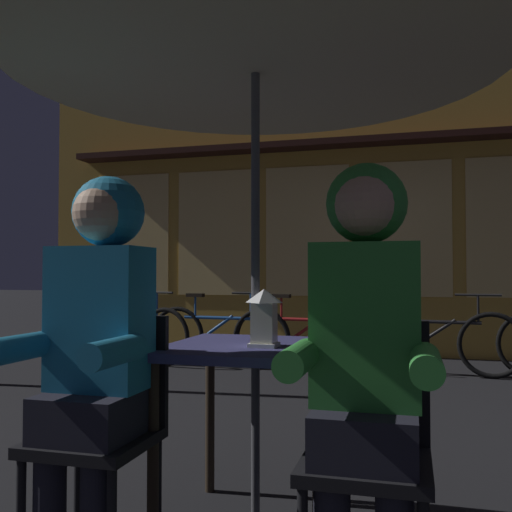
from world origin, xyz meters
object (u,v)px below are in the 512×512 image
(bicycle_nearest, at_px, (130,333))
(bicycle_second, at_px, (218,336))
(lantern, at_px, (264,316))
(patio_umbrella, at_px, (255,29))
(bicycle_third, at_px, (306,338))
(chair_right, at_px, (367,440))
(person_left_hooded, at_px, (97,325))
(chair_left, at_px, (104,420))
(bicycle_fourth, at_px, (438,341))
(person_right_hooded, at_px, (365,332))
(cafe_table, at_px, (255,369))

(bicycle_nearest, height_order, bicycle_second, same)
(bicycle_second, bearing_deg, lantern, -68.36)
(patio_umbrella, relative_size, bicycle_third, 1.38)
(chair_right, bearing_deg, patio_umbrella, 142.45)
(patio_umbrella, distance_m, person_left_hooded, 1.37)
(chair_left, distance_m, bicycle_nearest, 4.63)
(patio_umbrella, xyz_separation_m, bicycle_fourth, (0.87, 3.85, -1.71))
(person_right_hooded, relative_size, bicycle_second, 0.83)
(cafe_table, bearing_deg, patio_umbrella, 0.00)
(chair_left, xyz_separation_m, person_right_hooded, (0.96, -0.06, 0.36))
(person_left_hooded, relative_size, bicycle_nearest, 0.85)
(person_left_hooded, bearing_deg, chair_right, 3.39)
(patio_umbrella, height_order, chair_right, patio_umbrella)
(bicycle_second, bearing_deg, bicycle_fourth, 1.79)
(chair_left, height_order, bicycle_third, chair_left)
(cafe_table, xyz_separation_m, bicycle_third, (-0.47, 3.78, -0.29))
(bicycle_second, bearing_deg, bicycle_nearest, -179.71)
(chair_right, bearing_deg, lantern, 144.22)
(patio_umbrella, relative_size, bicycle_nearest, 1.41)
(cafe_table, height_order, chair_left, chair_left)
(person_right_hooded, bearing_deg, lantern, 139.51)
(cafe_table, bearing_deg, bicycle_nearest, 124.07)
(lantern, relative_size, bicycle_second, 0.14)
(cafe_table, height_order, bicycle_nearest, bicycle_nearest)
(cafe_table, relative_size, lantern, 3.20)
(chair_left, bearing_deg, bicycle_fourth, 72.20)
(chair_left, xyz_separation_m, bicycle_second, (-0.99, 4.14, -0.14))
(bicycle_second, distance_m, bicycle_third, 1.00)
(lantern, height_order, chair_right, lantern)
(lantern, distance_m, person_right_hooded, 0.56)
(chair_left, bearing_deg, chair_right, 0.00)
(chair_left, height_order, bicycle_second, chair_left)
(chair_left, xyz_separation_m, bicycle_fourth, (1.35, 4.22, -0.14))
(cafe_table, distance_m, bicycle_third, 3.82)
(patio_umbrella, xyz_separation_m, person_right_hooded, (0.48, -0.43, -1.21))
(bicycle_nearest, xyz_separation_m, bicycle_fourth, (3.42, 0.08, 0.00))
(lantern, distance_m, chair_right, 0.64)
(patio_umbrella, bearing_deg, person_right_hooded, -41.57)
(bicycle_third, bearing_deg, bicycle_fourth, 2.89)
(lantern, xyz_separation_m, person_right_hooded, (0.43, -0.37, -0.01))
(chair_left, relative_size, bicycle_nearest, 0.53)
(cafe_table, distance_m, lantern, 0.24)
(person_left_hooded, bearing_deg, bicycle_third, 89.88)
(chair_right, relative_size, bicycle_second, 0.52)
(patio_umbrella, height_order, chair_left, patio_umbrella)
(lantern, bearing_deg, bicycle_third, 97.77)
(person_left_hooded, bearing_deg, cafe_table, 41.57)
(person_right_hooded, bearing_deg, person_left_hooded, 180.00)
(chair_right, xyz_separation_m, person_left_hooded, (-0.96, -0.06, 0.36))
(person_right_hooded, bearing_deg, chair_right, 90.00)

